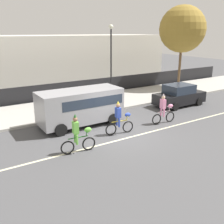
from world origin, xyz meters
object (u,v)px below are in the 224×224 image
at_px(street_lamp_post, 111,50).
at_px(parked_car_black, 179,96).
at_px(parked_van_grey, 81,105).
at_px(parade_cyclist_pink, 164,110).
at_px(parade_cyclist_cobalt, 120,120).
at_px(parade_cyclist_lime, 78,136).

bearing_deg(street_lamp_post, parked_car_black, -56.80).
bearing_deg(parked_van_grey, parade_cyclist_pink, -29.39).
bearing_deg(parade_cyclist_cobalt, parked_car_black, 18.57).
xyz_separation_m(parade_cyclist_cobalt, street_lamp_post, (3.98, 7.19, 3.15)).
bearing_deg(parked_van_grey, parade_cyclist_lime, -118.64).
distance_m(parade_cyclist_pink, street_lamp_post, 7.87).
bearing_deg(street_lamp_post, parade_cyclist_pink, -95.49).
bearing_deg(parade_cyclist_lime, parade_cyclist_pink, 8.01).
distance_m(parade_cyclist_cobalt, parked_van_grey, 2.75).
xyz_separation_m(parade_cyclist_lime, parked_van_grey, (1.83, 3.36, 0.44)).
bearing_deg(parade_cyclist_cobalt, parade_cyclist_lime, -163.44).
xyz_separation_m(parade_cyclist_lime, parked_car_black, (10.06, 3.27, -0.06)).
height_order(parade_cyclist_cobalt, parked_car_black, parade_cyclist_cobalt).
distance_m(parade_cyclist_cobalt, parade_cyclist_pink, 3.29).
height_order(parade_cyclist_cobalt, street_lamp_post, street_lamp_post).
xyz_separation_m(parade_cyclist_lime, street_lamp_post, (6.92, 8.06, 3.15)).
bearing_deg(parade_cyclist_pink, street_lamp_post, 84.51).
distance_m(parade_cyclist_cobalt, parked_car_black, 7.51).
distance_m(parade_cyclist_pink, parked_car_black, 4.51).
xyz_separation_m(parade_cyclist_cobalt, parade_cyclist_pink, (3.29, 0.00, 0.00)).
bearing_deg(parked_van_grey, parade_cyclist_cobalt, -65.97).
xyz_separation_m(parked_van_grey, street_lamp_post, (5.09, 4.71, 2.71)).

